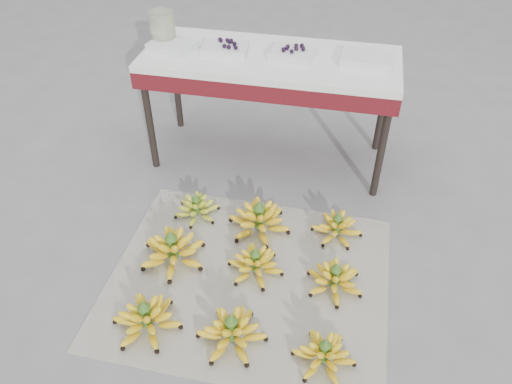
% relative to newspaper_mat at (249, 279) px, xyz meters
% --- Properties ---
extents(ground, '(60.00, 60.00, 0.00)m').
position_rel_newspaper_mat_xyz_m(ground, '(0.06, -0.04, -0.00)').
color(ground, slate).
rests_on(ground, ground).
extents(newspaper_mat, '(1.26, 1.06, 0.01)m').
position_rel_newspaper_mat_xyz_m(newspaper_mat, '(0.00, 0.00, 0.00)').
color(newspaper_mat, white).
rests_on(newspaper_mat, ground).
extents(bunch_front_left, '(0.34, 0.34, 0.17)m').
position_rel_newspaper_mat_xyz_m(bunch_front_left, '(-0.35, -0.34, 0.06)').
color(bunch_front_left, yellow).
rests_on(bunch_front_left, newspaper_mat).
extents(bunch_front_center, '(0.33, 0.33, 0.17)m').
position_rel_newspaper_mat_xyz_m(bunch_front_center, '(0.00, -0.33, 0.06)').
color(bunch_front_center, yellow).
rests_on(bunch_front_center, newspaper_mat).
extents(bunch_front_right, '(0.26, 0.26, 0.15)m').
position_rel_newspaper_mat_xyz_m(bunch_front_right, '(0.38, -0.35, 0.05)').
color(bunch_front_right, yellow).
rests_on(bunch_front_right, newspaper_mat).
extents(bunch_mid_left, '(0.39, 0.39, 0.19)m').
position_rel_newspaper_mat_xyz_m(bunch_mid_left, '(-0.37, 0.04, 0.07)').
color(bunch_mid_left, yellow).
rests_on(bunch_mid_left, newspaper_mat).
extents(bunch_mid_center, '(0.29, 0.29, 0.16)m').
position_rel_newspaper_mat_xyz_m(bunch_mid_center, '(0.02, 0.05, 0.06)').
color(bunch_mid_center, yellow).
rests_on(bunch_mid_center, newspaper_mat).
extents(bunch_mid_right, '(0.30, 0.30, 0.16)m').
position_rel_newspaper_mat_xyz_m(bunch_mid_right, '(0.38, 0.03, 0.06)').
color(bunch_mid_right, yellow).
rests_on(bunch_mid_right, newspaper_mat).
extents(bunch_back_left, '(0.29, 0.29, 0.14)m').
position_rel_newspaper_mat_xyz_m(bunch_back_left, '(-0.36, 0.36, 0.05)').
color(bunch_back_left, olive).
rests_on(bunch_back_left, newspaper_mat).
extents(bunch_back_center, '(0.39, 0.39, 0.19)m').
position_rel_newspaper_mat_xyz_m(bunch_back_center, '(-0.02, 0.33, 0.07)').
color(bunch_back_center, yellow).
rests_on(bunch_back_center, newspaper_mat).
extents(bunch_back_right, '(0.26, 0.26, 0.15)m').
position_rel_newspaper_mat_xyz_m(bunch_back_right, '(0.37, 0.37, 0.05)').
color(bunch_back_right, yellow).
rests_on(bunch_back_right, newspaper_mat).
extents(vendor_table, '(1.35, 0.54, 0.65)m').
position_rel_newspaper_mat_xyz_m(vendor_table, '(-0.09, 0.96, 0.57)').
color(vendor_table, black).
rests_on(vendor_table, ground).
extents(tray_far_left, '(0.27, 0.22, 0.04)m').
position_rel_newspaper_mat_xyz_m(tray_far_left, '(-0.61, 0.93, 0.66)').
color(tray_far_left, silver).
rests_on(tray_far_left, vendor_table).
extents(tray_left, '(0.25, 0.19, 0.06)m').
position_rel_newspaper_mat_xyz_m(tray_left, '(-0.33, 0.95, 0.67)').
color(tray_left, silver).
rests_on(tray_left, vendor_table).
extents(tray_right, '(0.24, 0.19, 0.06)m').
position_rel_newspaper_mat_xyz_m(tray_right, '(0.02, 0.97, 0.66)').
color(tray_right, silver).
rests_on(tray_right, vendor_table).
extents(tray_far_right, '(0.27, 0.20, 0.04)m').
position_rel_newspaper_mat_xyz_m(tray_far_right, '(0.40, 0.98, 0.66)').
color(tray_far_right, silver).
rests_on(tray_far_right, vendor_table).
extents(glass_jar, '(0.14, 0.14, 0.17)m').
position_rel_newspaper_mat_xyz_m(glass_jar, '(-0.69, 1.00, 0.73)').
color(glass_jar, beige).
rests_on(glass_jar, vendor_table).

